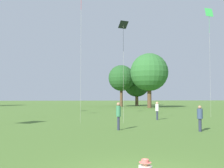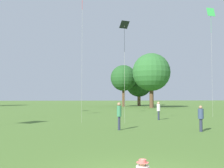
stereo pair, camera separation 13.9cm
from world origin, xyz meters
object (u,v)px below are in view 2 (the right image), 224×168
(kite_2, at_px, (124,29))
(distant_tree_0, at_px, (123,78))
(kite_4, at_px, (211,16))
(person_standing_4, at_px, (159,109))
(distant_tree_3, at_px, (151,72))
(person_standing_2, at_px, (201,116))
(distant_tree_1, at_px, (139,84))
(person_standing_0, at_px, (119,113))

(kite_2, bearing_deg, distant_tree_0, -70.63)
(kite_2, xyz_separation_m, kite_4, (10.63, 5.69, 3.32))
(person_standing_4, distance_m, distant_tree_3, 28.34)
(person_standing_2, bearing_deg, person_standing_4, -66.98)
(distant_tree_0, height_order, distant_tree_1, distant_tree_0)
(distant_tree_0, bearing_deg, person_standing_4, -93.18)
(person_standing_0, xyz_separation_m, distant_tree_3, (11.26, 34.06, 6.04))
(kite_2, bearing_deg, kite_4, -123.79)
(person_standing_0, relative_size, person_standing_2, 1.11)
(person_standing_0, height_order, kite_2, kite_2)
(kite_2, distance_m, kite_4, 12.51)
(distant_tree_1, relative_size, distant_tree_3, 0.79)
(distant_tree_3, bearing_deg, person_standing_0, -108.29)
(person_standing_4, height_order, distant_tree_3, distant_tree_3)
(person_standing_0, distance_m, distant_tree_3, 36.38)
(person_standing_2, xyz_separation_m, distant_tree_1, (6.24, 47.43, 4.43))
(person_standing_0, relative_size, person_standing_4, 1.06)
(person_standing_0, xyz_separation_m, distant_tree_0, (6.69, 41.28, 5.33))
(person_standing_2, bearing_deg, distant_tree_3, -78.69)
(kite_4, distance_m, distant_tree_1, 36.60)
(person_standing_0, relative_size, distant_tree_0, 0.19)
(person_standing_2, distance_m, distant_tree_0, 42.98)
(person_standing_4, bearing_deg, distant_tree_1, 79.33)
(person_standing_4, height_order, kite_4, kite_4)
(person_standing_0, distance_m, distant_tree_1, 47.66)
(kite_2, bearing_deg, distant_tree_3, -80.87)
(kite_2, relative_size, distant_tree_3, 0.78)
(person_standing_0, distance_m, kite_4, 18.37)
(person_standing_0, xyz_separation_m, person_standing_4, (4.79, 7.16, -0.08))
(kite_2, xyz_separation_m, distant_tree_0, (5.64, 37.01, -1.43))
(person_standing_2, distance_m, person_standing_4, 8.49)
(person_standing_4, height_order, kite_2, kite_2)
(distant_tree_0, bearing_deg, distant_tree_3, -57.66)
(kite_4, bearing_deg, distant_tree_1, 122.75)
(person_standing_4, relative_size, kite_4, 0.14)
(distant_tree_1, bearing_deg, distant_tree_3, -90.18)
(person_standing_0, distance_m, kite_2, 8.06)
(distant_tree_1, bearing_deg, distant_tree_0, -133.68)
(person_standing_2, distance_m, kite_4, 16.61)
(person_standing_4, bearing_deg, distant_tree_3, 75.30)
(person_standing_2, relative_size, distant_tree_3, 0.15)
(distant_tree_0, bearing_deg, kite_2, -98.67)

